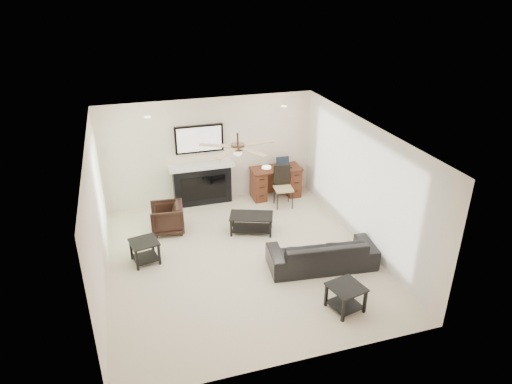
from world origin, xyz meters
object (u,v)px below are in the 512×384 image
at_px(coffee_table, 251,223).
at_px(fireplace_unit, 202,166).
at_px(armchair, 167,218).
at_px(sofa, 322,252).
at_px(desk, 276,182).

bearing_deg(coffee_table, fireplace_unit, 133.68).
xyz_separation_m(armchair, coffee_table, (1.70, -0.55, -0.11)).
height_order(coffee_table, fireplace_unit, fireplace_unit).
distance_m(armchair, fireplace_unit, 1.61).
bearing_deg(sofa, fireplace_unit, -57.14).
xyz_separation_m(coffee_table, fireplace_unit, (-0.72, 1.66, 0.75)).
bearing_deg(sofa, desk, -86.56).
xyz_separation_m(coffee_table, desk, (1.06, 1.50, 0.18)).
distance_m(armchair, coffee_table, 1.79).
xyz_separation_m(armchair, fireplace_unit, (0.98, 1.11, 0.64)).
xyz_separation_m(fireplace_unit, desk, (1.78, -0.16, -0.57)).
relative_size(armchair, desk, 0.56).
xyz_separation_m(sofa, desk, (0.16, 3.10, 0.09)).
height_order(armchair, fireplace_unit, fireplace_unit).
relative_size(sofa, desk, 1.64).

